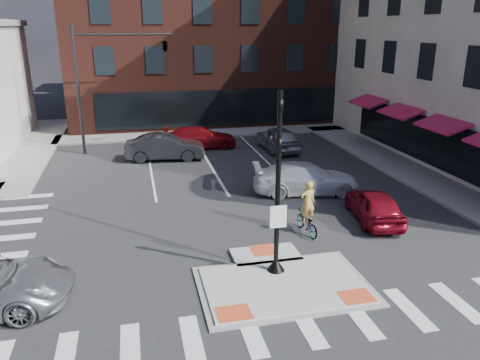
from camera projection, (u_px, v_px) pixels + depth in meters
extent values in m
plane|color=#28282B|center=(279.00, 279.00, 15.33)|extent=(120.00, 120.00, 0.00)
cube|color=gray|center=(284.00, 286.00, 14.86)|extent=(5.40, 3.60, 0.06)
cube|color=#A8A8A3|center=(284.00, 285.00, 14.85)|extent=(5.00, 3.20, 0.12)
cube|color=#A8A8A3|center=(266.00, 255.00, 16.80)|extent=(2.40, 1.40, 0.12)
cube|color=#DC4A26|center=(234.00, 313.00, 13.32)|extent=(1.00, 0.80, 0.01)
cube|color=#DC4A26|center=(356.00, 296.00, 14.13)|extent=(1.00, 0.80, 0.01)
cube|color=#DC4A26|center=(263.00, 250.00, 17.05)|extent=(0.90, 0.90, 0.01)
cube|color=gray|center=(33.00, 148.00, 31.45)|extent=(3.00, 20.00, 0.15)
cube|color=gray|center=(406.00, 169.00, 26.88)|extent=(3.00, 24.00, 0.15)
cube|color=gray|center=(230.00, 132.00, 36.30)|extent=(26.00, 3.00, 0.15)
cube|color=#4B1F17|center=(207.00, 30.00, 43.22)|extent=(24.00, 18.00, 15.00)
cube|color=black|center=(227.00, 108.00, 36.69)|extent=(20.00, 0.12, 2.80)
cube|color=black|center=(428.00, 140.00, 26.63)|extent=(0.12, 16.00, 2.60)
cube|color=#D41C52|center=(420.00, 117.00, 26.05)|extent=(1.46, 3.00, 0.58)
cube|color=#D41C52|center=(368.00, 101.00, 31.60)|extent=(1.46, 3.00, 0.58)
cube|color=slate|center=(130.00, 49.00, 61.00)|extent=(10.00, 12.00, 10.00)
cube|color=brown|center=(225.00, 40.00, 65.33)|extent=(12.00, 12.00, 12.00)
cone|color=black|center=(276.00, 264.00, 15.60)|extent=(0.60, 0.60, 0.45)
cylinder|color=black|center=(278.00, 183.00, 14.70)|extent=(0.16, 0.16, 5.80)
cube|color=white|center=(278.00, 217.00, 14.93)|extent=(0.55, 0.04, 0.75)
imported|color=black|center=(280.00, 117.00, 14.04)|extent=(0.18, 0.22, 1.10)
imported|color=black|center=(279.00, 155.00, 14.42)|extent=(0.18, 0.22, 1.10)
cylinder|color=black|center=(78.00, 92.00, 29.12)|extent=(0.20, 0.20, 8.00)
cylinder|color=black|center=(123.00, 34.00, 28.69)|extent=(6.00, 0.14, 0.14)
imported|color=black|center=(165.00, 44.00, 29.42)|extent=(0.48, 2.24, 0.90)
imported|color=maroon|center=(374.00, 205.00, 19.78)|extent=(2.26, 4.23, 1.37)
imported|color=white|center=(306.00, 178.00, 23.04)|extent=(5.46, 2.88, 1.51)
imported|color=#2A2B30|center=(165.00, 147.00, 28.80)|extent=(4.98, 2.24, 1.58)
imported|color=#A6A8AD|center=(278.00, 138.00, 31.06)|extent=(2.16, 4.76, 1.59)
imported|color=maroon|center=(200.00, 137.00, 31.66)|extent=(4.99, 2.20, 1.43)
imported|color=#3F3F44|center=(307.00, 222.00, 18.62)|extent=(0.77, 1.78, 0.91)
imported|color=gold|center=(308.00, 202.00, 18.35)|extent=(0.67, 0.48, 1.74)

